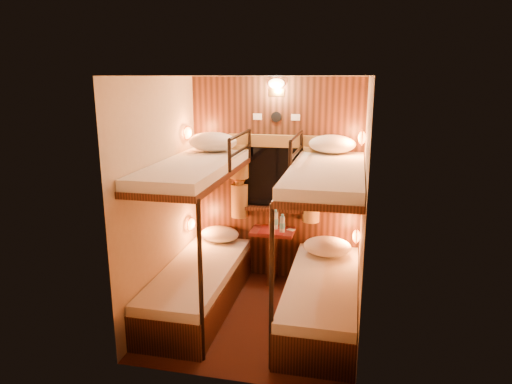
% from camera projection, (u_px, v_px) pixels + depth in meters
% --- Properties ---
extents(floor, '(2.10, 2.10, 0.00)m').
position_uv_depth(floor, '(257.00, 316.00, 4.70)').
color(floor, '#36150E').
rests_on(floor, ground).
extents(ceiling, '(2.10, 2.10, 0.00)m').
position_uv_depth(ceiling, '(257.00, 76.00, 4.11)').
color(ceiling, silver).
rests_on(ceiling, wall_back).
extents(wall_back, '(2.40, 0.00, 2.40)m').
position_uv_depth(wall_back, '(276.00, 181.00, 5.40)').
color(wall_back, '#C6B293').
rests_on(wall_back, floor).
extents(wall_front, '(2.40, 0.00, 2.40)m').
position_uv_depth(wall_front, '(227.00, 241.00, 3.41)').
color(wall_front, '#C6B293').
rests_on(wall_front, floor).
extents(wall_left, '(0.00, 2.40, 2.40)m').
position_uv_depth(wall_left, '(161.00, 198.00, 4.61)').
color(wall_left, '#C6B293').
rests_on(wall_left, floor).
extents(wall_right, '(0.00, 2.40, 2.40)m').
position_uv_depth(wall_right, '(363.00, 210.00, 4.19)').
color(wall_right, '#C6B293').
rests_on(wall_right, floor).
extents(back_panel, '(2.00, 0.03, 2.40)m').
position_uv_depth(back_panel, '(276.00, 181.00, 5.38)').
color(back_panel, black).
rests_on(back_panel, floor).
extents(bunk_left, '(0.72, 1.90, 1.82)m').
position_uv_depth(bunk_left, '(198.00, 258.00, 4.76)').
color(bunk_left, black).
rests_on(bunk_left, floor).
extents(bunk_right, '(0.72, 1.90, 1.82)m').
position_uv_depth(bunk_right, '(323.00, 269.00, 4.49)').
color(bunk_right, black).
rests_on(bunk_right, floor).
extents(window, '(1.00, 0.12, 0.79)m').
position_uv_depth(window, '(275.00, 183.00, 5.36)').
color(window, black).
rests_on(window, back_panel).
extents(curtains, '(1.10, 0.22, 1.00)m').
position_uv_depth(curtains, '(275.00, 177.00, 5.31)').
color(curtains, olive).
rests_on(curtains, back_panel).
extents(back_fixtures, '(0.54, 0.09, 0.48)m').
position_uv_depth(back_fixtures, '(276.00, 90.00, 5.09)').
color(back_fixtures, black).
rests_on(back_fixtures, back_panel).
extents(reading_lamps, '(2.00, 0.20, 1.25)m').
position_uv_depth(reading_lamps, '(271.00, 184.00, 5.06)').
color(reading_lamps, orange).
rests_on(reading_lamps, wall_left).
extents(table, '(0.50, 0.34, 0.66)m').
position_uv_depth(table, '(272.00, 249.00, 5.40)').
color(table, '#5D1B15').
rests_on(table, floor).
extents(bottle_left, '(0.07, 0.07, 0.24)m').
position_uv_depth(bottle_left, '(275.00, 221.00, 5.35)').
color(bottle_left, '#99BFE5').
rests_on(bottle_left, table).
extents(bottle_right, '(0.06, 0.06, 0.22)m').
position_uv_depth(bottle_right, '(282.00, 224.00, 5.24)').
color(bottle_right, '#99BFE5').
rests_on(bottle_right, table).
extents(sachet_a, '(0.11, 0.10, 0.01)m').
position_uv_depth(sachet_a, '(291.00, 230.00, 5.34)').
color(sachet_a, silver).
rests_on(sachet_a, table).
extents(sachet_b, '(0.06, 0.05, 0.00)m').
position_uv_depth(sachet_b, '(281.00, 231.00, 5.31)').
color(sachet_b, silver).
rests_on(sachet_b, table).
extents(pillow_lower_left, '(0.47, 0.33, 0.18)m').
position_uv_depth(pillow_lower_left, '(220.00, 234.00, 5.51)').
color(pillow_lower_left, silver).
rests_on(pillow_lower_left, bunk_left).
extents(pillow_lower_right, '(0.53, 0.38, 0.21)m').
position_uv_depth(pillow_lower_right, '(327.00, 246.00, 5.07)').
color(pillow_lower_right, silver).
rests_on(pillow_lower_right, bunk_right).
extents(pillow_upper_left, '(0.54, 0.39, 0.21)m').
position_uv_depth(pillow_upper_left, '(213.00, 142.00, 5.05)').
color(pillow_upper_left, silver).
rests_on(pillow_upper_left, bunk_left).
extents(pillow_upper_right, '(0.51, 0.36, 0.20)m').
position_uv_depth(pillow_upper_right, '(332.00, 144.00, 4.93)').
color(pillow_upper_right, silver).
rests_on(pillow_upper_right, bunk_right).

